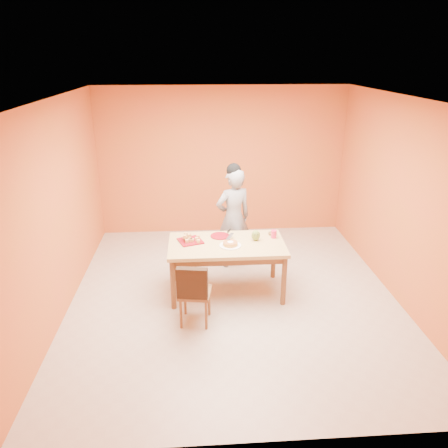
{
  "coord_description": "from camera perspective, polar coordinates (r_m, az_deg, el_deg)",
  "views": [
    {
      "loc": [
        -0.51,
        -5.35,
        3.2
      ],
      "look_at": [
        -0.12,
        0.3,
        0.98
      ],
      "focal_mm": 35.0,
      "sensor_mm": 36.0,
      "label": 1
    }
  ],
  "objects": [
    {
      "name": "cake_server",
      "position": [
        6.07,
        0.79,
        -1.63
      ],
      "size": [
        0.13,
        0.25,
        0.01
      ],
      "primitive_type": "cube",
      "rotation": [
        0.0,
        0.0,
        -0.36
      ],
      "color": "silver",
      "rests_on": "sponge_cake"
    },
    {
      "name": "wall_left",
      "position": [
        5.92,
        -20.86,
        1.75
      ],
      "size": [
        0.0,
        5.0,
        5.0
      ],
      "primitive_type": "plane",
      "rotation": [
        1.57,
        0.0,
        1.57
      ],
      "color": "#CE562F",
      "rests_on": "floor"
    },
    {
      "name": "white_cake_plate",
      "position": [
        5.93,
        0.83,
        -2.83
      ],
      "size": [
        0.3,
        0.3,
        0.01
      ],
      "primitive_type": "cylinder",
      "rotation": [
        0.0,
        0.0,
        -0.02
      ],
      "color": "white",
      "rests_on": "dining_table"
    },
    {
      "name": "red_dinner_plate",
      "position": [
        6.23,
        -0.52,
        -1.57
      ],
      "size": [
        0.32,
        0.32,
        0.02
      ],
      "primitive_type": "cylinder",
      "rotation": [
        0.0,
        0.0,
        -0.2
      ],
      "color": "maroon",
      "rests_on": "dining_table"
    },
    {
      "name": "pastry_pile",
      "position": [
        6.06,
        -4.43,
        -1.75
      ],
      "size": [
        0.28,
        0.28,
        0.09
      ],
      "primitive_type": null,
      "color": "tan",
      "rests_on": "pastry_platter"
    },
    {
      "name": "dining_table",
      "position": [
        6.06,
        0.36,
        -3.34
      ],
      "size": [
        1.6,
        0.9,
        0.76
      ],
      "color": "tan",
      "rests_on": "floor"
    },
    {
      "name": "sponge_cake",
      "position": [
        5.92,
        0.83,
        -2.58
      ],
      "size": [
        0.25,
        0.25,
        0.05
      ],
      "primitive_type": "cylinder",
      "rotation": [
        0.0,
        0.0,
        0.29
      ],
      "color": "orange",
      "rests_on": "white_cake_plate"
    },
    {
      "name": "egg_ornament",
      "position": [
        6.09,
        4.17,
        -1.49
      ],
      "size": [
        0.14,
        0.12,
        0.15
      ],
      "primitive_type": "ellipsoid",
      "rotation": [
        0.0,
        0.0,
        -0.19
      ],
      "color": "olive",
      "rests_on": "dining_table"
    },
    {
      "name": "ceiling",
      "position": [
        5.4,
        1.51,
        16.08
      ],
      "size": [
        5.0,
        5.0,
        0.0
      ],
      "primitive_type": "plane",
      "rotation": [
        3.14,
        0.0,
        0.0
      ],
      "color": "white",
      "rests_on": "wall_back"
    },
    {
      "name": "wall_right",
      "position": [
        6.3,
        22.24,
        2.69
      ],
      "size": [
        0.0,
        5.0,
        5.0
      ],
      "primitive_type": "plane",
      "rotation": [
        1.57,
        0.0,
        -1.57
      ],
      "color": "#CE562F",
      "rests_on": "floor"
    },
    {
      "name": "checker_tin",
      "position": [
        6.33,
        6.34,
        -1.25
      ],
      "size": [
        0.15,
        0.15,
        0.03
      ],
      "primitive_type": "cylinder",
      "rotation": [
        0.0,
        0.0,
        0.37
      ],
      "color": "#35210E",
      "rests_on": "dining_table"
    },
    {
      "name": "person",
      "position": [
        6.81,
        1.23,
        0.75
      ],
      "size": [
        0.68,
        0.56,
        1.6
      ],
      "primitive_type": "imported",
      "rotation": [
        0.0,
        0.0,
        3.49
      ],
      "color": "gray",
      "rests_on": "floor"
    },
    {
      "name": "dining_chair",
      "position": [
        5.49,
        -3.82,
        -8.82
      ],
      "size": [
        0.45,
        0.51,
        0.85
      ],
      "rotation": [
        0.0,
        0.0,
        -0.15
      ],
      "color": "brown",
      "rests_on": "floor"
    },
    {
      "name": "magenta_glass",
      "position": [
        6.21,
        6.53,
        -1.32
      ],
      "size": [
        0.1,
        0.1,
        0.11
      ],
      "primitive_type": "cylinder",
      "rotation": [
        0.0,
        0.0,
        0.41
      ],
      "color": "#E32250",
      "rests_on": "dining_table"
    },
    {
      "name": "wall_back",
      "position": [
        8.08,
        -0.28,
        8.15
      ],
      "size": [
        4.5,
        0.0,
        4.5
      ],
      "primitive_type": "plane",
      "rotation": [
        1.57,
        0.0,
        0.0
      ],
      "color": "#CE562F",
      "rests_on": "floor"
    },
    {
      "name": "floor",
      "position": [
        6.25,
        1.27,
        -9.38
      ],
      "size": [
        5.0,
        5.0,
        0.0
      ],
      "primitive_type": "plane",
      "color": "beige",
      "rests_on": "ground"
    },
    {
      "name": "pastry_platter",
      "position": [
        6.08,
        -4.41,
        -2.22
      ],
      "size": [
        0.39,
        0.39,
        0.02
      ],
      "primitive_type": "cube",
      "rotation": [
        0.0,
        0.0,
        0.34
      ],
      "color": "maroon",
      "rests_on": "dining_table"
    }
  ]
}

